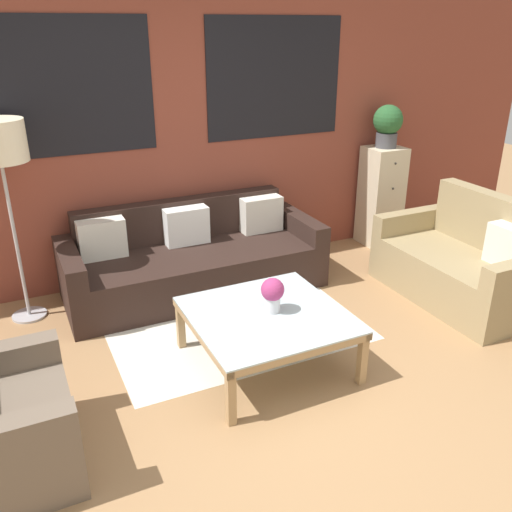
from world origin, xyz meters
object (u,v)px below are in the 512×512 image
drawer_cabinet (381,196)px  coffee_table (267,320)px  flower_vase (273,293)px  couch_dark (193,260)px  settee_vintage (463,265)px  potted_plant (388,124)px

drawer_cabinet → coffee_table: bearing=-143.8°
drawer_cabinet → flower_vase: drawer_cabinet is taller
couch_dark → settee_vintage: bearing=-29.5°
drawer_cabinet → settee_vintage: bearing=-96.4°
couch_dark → settee_vintage: settee_vintage is taller
settee_vintage → coffee_table: bearing=-174.5°
flower_vase → potted_plant: bearing=36.6°
drawer_cabinet → flower_vase: bearing=-143.4°
coffee_table → flower_vase: 0.20m
drawer_cabinet → flower_vase: 2.68m
potted_plant → flower_vase: size_ratio=1.74×
settee_vintage → couch_dark: bearing=150.5°
coffee_table → potted_plant: potted_plant is taller
potted_plant → couch_dark: bearing=-174.4°
drawer_cabinet → flower_vase: size_ratio=4.26×
couch_dark → coffee_table: couch_dark is taller
settee_vintage → potted_plant: bearing=83.6°
couch_dark → coffee_table: size_ratio=2.22×
settee_vintage → coffee_table: size_ratio=1.40×
coffee_table → drawer_cabinet: (2.20, 1.61, 0.18)m
settee_vintage → flower_vase: 2.02m
settee_vintage → potted_plant: (0.16, 1.41, 1.01)m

